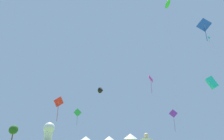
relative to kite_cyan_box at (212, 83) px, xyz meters
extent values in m
cube|color=#1EB7CC|center=(0.00, 0.00, 0.01)|extent=(2.09, 1.28, 2.55)
cylinder|color=#B2B2B7|center=(0.03, -0.93, -5.92)|extent=(0.08, 1.89, 11.86)
cube|color=green|center=(-33.35, 18.80, -2.64)|extent=(2.22, 1.47, 2.57)
cylinder|color=#207C31|center=(-33.35, 18.80, -4.84)|extent=(0.08, 0.08, 3.10)
cylinder|color=#B2B2B7|center=(-32.24, 17.58, -7.24)|extent=(2.24, 2.47, 9.21)
cube|color=blue|center=(-5.27, -14.71, 3.94)|extent=(1.85, 0.68, 1.88)
cylinder|color=#183599|center=(-5.27, -14.71, 2.46)|extent=(0.06, 0.06, 1.98)
cube|color=#1EB7CC|center=(9.47, 19.60, 20.93)|extent=(1.24, 0.76, 1.36)
cylinder|color=teal|center=(9.47, 19.60, 19.79)|extent=(0.04, 0.04, 1.55)
cylinder|color=#B2B2B7|center=(10.28, 18.75, 4.54)|extent=(1.64, 1.73, 32.78)
ellipsoid|color=green|center=(-6.50, -0.68, 19.33)|extent=(1.42, 2.98, 0.83)
cylinder|color=#B2B2B7|center=(-7.18, -1.40, 3.74)|extent=(1.37, 1.47, 31.17)
cube|color=red|center=(-33.76, 5.28, -1.84)|extent=(1.74, 2.25, 2.57)
cylinder|color=maroon|center=(-33.76, 5.28, -4.50)|extent=(0.08, 0.08, 3.92)
cylinder|color=#B2B2B7|center=(-32.84, 4.57, -6.84)|extent=(1.87, 1.44, 10.01)
cube|color=purple|center=(-3.61, 24.93, -2.69)|extent=(2.74, 0.52, 2.74)
cylinder|color=#63238B|center=(-3.61, 24.93, -5.79)|extent=(0.08, 0.08, 4.80)
cylinder|color=#B2B2B7|center=(-3.61, 24.34, -7.27)|extent=(0.02, 1.20, 9.16)
cone|color=black|center=(-25.95, 19.09, 4.24)|extent=(2.74, 2.73, 2.22)
cylinder|color=#B2B2B7|center=(-24.94, 18.24, -3.80)|extent=(2.04, 1.72, 16.09)
cube|color=#E02DA3|center=(-9.72, 26.24, 9.68)|extent=(1.48, 2.83, 2.91)
cylinder|color=#9D2072|center=(-9.72, 26.24, 6.60)|extent=(0.09, 0.09, 4.57)
cylinder|color=#B2B2B7|center=(-9.49, 25.97, -1.08)|extent=(0.48, 0.56, 21.53)
sphere|color=beige|center=(-14.19, -27.62, -10.23)|extent=(0.22, 0.22, 0.22)
cone|color=white|center=(-35.00, 35.27, -10.05)|extent=(3.79, 3.79, 1.33)
cone|color=white|center=(-25.99, 35.27, -10.01)|extent=(3.86, 3.86, 1.35)
cone|color=white|center=(-18.02, 35.27, -9.38)|extent=(5.19, 5.19, 1.82)
cylinder|color=white|center=(-66.92, 68.79, -8.85)|extent=(4.80, 4.80, 6.00)
sphere|color=white|center=(-66.92, 68.79, -4.25)|extent=(6.40, 6.40, 6.40)
cylinder|color=brown|center=(-66.94, 37.07, -9.90)|extent=(0.44, 0.44, 3.89)
sphere|color=#23561E|center=(-66.94, 37.07, -6.68)|extent=(3.64, 3.64, 3.64)
camera|label=1|loc=(-14.48, -37.14, -10.39)|focal=29.50mm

